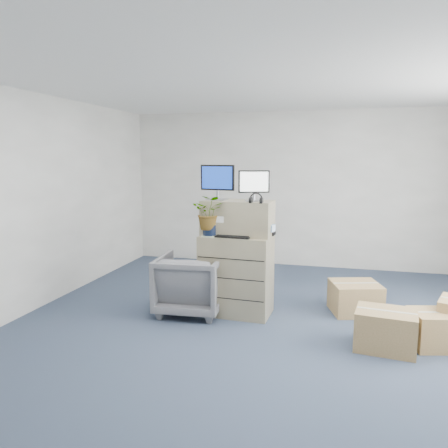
# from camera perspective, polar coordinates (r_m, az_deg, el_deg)

# --- Properties ---
(ground) EXTENTS (7.00, 7.00, 0.00)m
(ground) POSITION_cam_1_polar(r_m,az_deg,el_deg) (4.94, 4.43, -14.89)
(ground) COLOR #253143
(ground) RESTS_ON ground
(wall_back) EXTENTS (6.00, 0.02, 2.80)m
(wall_back) POSITION_cam_1_polar(r_m,az_deg,el_deg) (8.03, 9.07, 4.47)
(wall_back) COLOR #B7B6AE
(wall_back) RESTS_ON ground
(filing_cabinet_lower) EXTENTS (0.89, 0.57, 1.01)m
(filing_cabinet_lower) POSITION_cam_1_polar(r_m,az_deg,el_deg) (5.56, 1.63, -6.64)
(filing_cabinet_lower) COLOR #83775A
(filing_cabinet_lower) RESTS_ON ground
(filing_cabinet_upper) EXTENTS (0.89, 0.48, 0.43)m
(filing_cabinet_upper) POSITION_cam_1_polar(r_m,az_deg,el_deg) (5.46, 1.80, 0.82)
(filing_cabinet_upper) COLOR #83775A
(filing_cabinet_upper) RESTS_ON filing_cabinet_lower
(monitor_left) EXTENTS (0.44, 0.20, 0.44)m
(monitor_left) POSITION_cam_1_polar(r_m,az_deg,el_deg) (5.48, -0.87, 5.72)
(monitor_left) COLOR #99999E
(monitor_left) RESTS_ON filing_cabinet_upper
(monitor_right) EXTENTS (0.37, 0.21, 0.38)m
(monitor_right) POSITION_cam_1_polar(r_m,az_deg,el_deg) (5.33, 3.93, 5.24)
(monitor_right) COLOR #99999E
(monitor_right) RESTS_ON filing_cabinet_upper
(headphones) EXTENTS (0.16, 0.03, 0.16)m
(headphones) POSITION_cam_1_polar(r_m,az_deg,el_deg) (5.18, 4.22, 3.27)
(headphones) COLOR black
(headphones) RESTS_ON filing_cabinet_upper
(keyboard) EXTENTS (0.46, 0.23, 0.02)m
(keyboard) POSITION_cam_1_polar(r_m,az_deg,el_deg) (5.32, 1.20, -1.62)
(keyboard) COLOR black
(keyboard) RESTS_ON filing_cabinet_lower
(mouse) EXTENTS (0.11, 0.07, 0.04)m
(mouse) POSITION_cam_1_polar(r_m,az_deg,el_deg) (5.27, 4.71, -1.67)
(mouse) COLOR silver
(mouse) RESTS_ON filing_cabinet_lower
(water_bottle) EXTENTS (0.07, 0.07, 0.23)m
(water_bottle) POSITION_cam_1_polar(r_m,az_deg,el_deg) (5.44, 2.13, -0.27)
(water_bottle) COLOR #9899A0
(water_bottle) RESTS_ON filing_cabinet_lower
(phone_dock) EXTENTS (0.06, 0.05, 0.13)m
(phone_dock) POSITION_cam_1_polar(r_m,az_deg,el_deg) (5.50, 1.13, -0.95)
(phone_dock) COLOR silver
(phone_dock) RESTS_ON filing_cabinet_lower
(external_drive) EXTENTS (0.22, 0.17, 0.06)m
(external_drive) POSITION_cam_1_polar(r_m,az_deg,el_deg) (5.51, 5.57, -1.09)
(external_drive) COLOR black
(external_drive) RESTS_ON filing_cabinet_lower
(tissue_box) EXTENTS (0.25, 0.16, 0.09)m
(tissue_box) POSITION_cam_1_polar(r_m,az_deg,el_deg) (5.41, 5.41, -0.48)
(tissue_box) COLOR #3980C2
(tissue_box) RESTS_ON external_drive
(potted_plant) EXTENTS (0.41, 0.45, 0.42)m
(potted_plant) POSITION_cam_1_polar(r_m,az_deg,el_deg) (5.35, -1.90, 0.88)
(potted_plant) COLOR #95AC8A
(potted_plant) RESTS_ON filing_cabinet_lower
(office_chair) EXTENTS (0.86, 0.81, 0.83)m
(office_chair) POSITION_cam_1_polar(r_m,az_deg,el_deg) (5.63, -4.35, -7.41)
(office_chair) COLOR #55565A
(office_chair) RESTS_ON ground
(cardboard_boxes) EXTENTS (1.92, 1.66, 0.49)m
(cardboard_boxes) POSITION_cam_1_polar(r_m,az_deg,el_deg) (5.35, 23.30, -11.29)
(cardboard_boxes) COLOR olive
(cardboard_boxes) RESTS_ON ground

